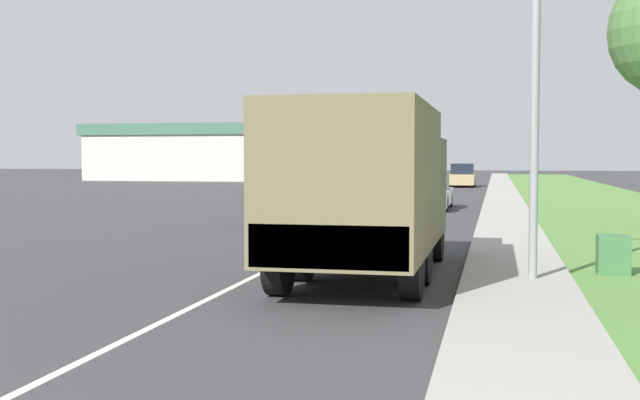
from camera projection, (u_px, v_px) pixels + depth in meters
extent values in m
plane|color=#38383A|center=(414.00, 198.00, 41.55)|extent=(180.00, 180.00, 0.00)
cube|color=silver|center=(414.00, 198.00, 41.55)|extent=(0.12, 120.00, 0.00)
cube|color=#9E9B93|center=(503.00, 198.00, 40.57)|extent=(1.80, 120.00, 0.12)
cube|color=#56843D|center=(594.00, 200.00, 39.63)|extent=(7.00, 120.00, 0.02)
cube|color=#474C38|center=(387.00, 186.00, 16.52)|extent=(2.32, 1.94, 1.93)
cube|color=brown|center=(358.00, 179.00, 13.12)|extent=(2.32, 4.99, 2.40)
cube|color=#474C38|center=(328.00, 247.00, 10.79)|extent=(2.21, 0.10, 0.60)
cube|color=red|center=(265.00, 231.00, 10.94)|extent=(0.12, 0.06, 0.12)
cube|color=red|center=(392.00, 234.00, 10.57)|extent=(0.12, 0.06, 0.12)
cylinder|color=black|center=(338.00, 233.00, 16.69)|extent=(0.30, 1.04, 1.04)
cylinder|color=black|center=(435.00, 235.00, 16.26)|extent=(0.30, 1.04, 1.04)
cylinder|color=black|center=(279.00, 261.00, 12.19)|extent=(0.30, 1.04, 1.04)
cylinder|color=black|center=(412.00, 265.00, 11.76)|extent=(0.30, 1.04, 1.04)
cylinder|color=black|center=(302.00, 250.00, 13.65)|extent=(0.30, 1.04, 1.04)
cylinder|color=black|center=(421.00, 253.00, 13.22)|extent=(0.30, 1.04, 1.04)
cube|color=navy|center=(297.00, 209.00, 24.61)|extent=(1.83, 4.13, 0.67)
cube|color=black|center=(298.00, 187.00, 24.66)|extent=(1.61, 1.86, 0.69)
cylinder|color=black|center=(283.00, 212.00, 26.09)|extent=(0.20, 0.64, 0.64)
cylinder|color=black|center=(332.00, 213.00, 25.74)|extent=(0.20, 0.64, 0.64)
cylinder|color=black|center=(259.00, 218.00, 23.51)|extent=(0.20, 0.64, 0.64)
cylinder|color=black|center=(313.00, 219.00, 23.16)|extent=(0.20, 0.64, 0.64)
cube|color=silver|center=(427.00, 197.00, 32.63)|extent=(1.84, 4.82, 0.62)
cube|color=black|center=(428.00, 181.00, 32.69)|extent=(1.62, 2.17, 0.65)
cylinder|color=black|center=(411.00, 199.00, 34.32)|extent=(0.20, 0.64, 0.64)
cylinder|color=black|center=(450.00, 199.00, 33.97)|extent=(0.20, 0.64, 0.64)
cylinder|color=black|center=(403.00, 203.00, 31.31)|extent=(0.20, 0.64, 0.64)
cylinder|color=black|center=(445.00, 203.00, 30.96)|extent=(0.20, 0.64, 0.64)
cube|color=silver|center=(404.00, 184.00, 49.53)|extent=(1.90, 4.60, 0.60)
cube|color=black|center=(404.00, 174.00, 49.58)|extent=(1.67, 2.07, 0.63)
cylinder|color=black|center=(393.00, 185.00, 51.15)|extent=(0.20, 0.64, 0.64)
cylinder|color=black|center=(420.00, 185.00, 50.79)|extent=(0.20, 0.64, 0.64)
cylinder|color=black|center=(387.00, 187.00, 48.28)|extent=(0.20, 0.64, 0.64)
cylinder|color=black|center=(415.00, 187.00, 47.92)|extent=(0.20, 0.64, 0.64)
cube|color=tan|center=(462.00, 179.00, 57.23)|extent=(1.78, 4.62, 0.73)
cube|color=black|center=(462.00, 169.00, 57.28)|extent=(1.57, 2.08, 0.74)
cylinder|color=black|center=(452.00, 182.00, 58.85)|extent=(0.20, 0.64, 0.64)
cylinder|color=black|center=(474.00, 182.00, 58.51)|extent=(0.20, 0.64, 0.64)
cylinder|color=black|center=(450.00, 183.00, 55.97)|extent=(0.20, 0.64, 0.64)
cylinder|color=black|center=(473.00, 183.00, 55.63)|extent=(0.20, 0.64, 0.64)
cylinder|color=gray|center=(536.00, 61.00, 12.93)|extent=(0.14, 0.14, 7.07)
cube|color=#3D7042|center=(613.00, 255.00, 14.24)|extent=(0.55, 0.45, 0.70)
cube|color=beige|center=(203.00, 158.00, 74.62)|extent=(19.61, 9.36, 4.09)
cube|color=#3D6651|center=(203.00, 130.00, 74.48)|extent=(20.40, 9.73, 1.02)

